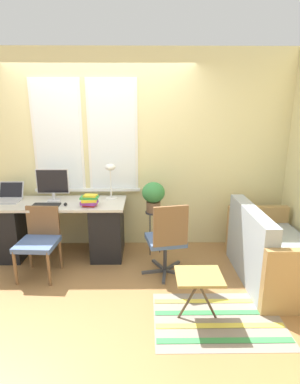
{
  "coord_description": "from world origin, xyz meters",
  "views": [
    {
      "loc": [
        0.61,
        -3.42,
        1.91
      ],
      "look_at": [
        0.65,
        0.16,
        0.93
      ],
      "focal_mm": 28.0,
      "sensor_mm": 36.0,
      "label": 1
    }
  ],
  "objects_px": {
    "mouse": "(65,204)",
    "plant_stand": "(153,218)",
    "desk_lamp": "(110,173)",
    "folding_stool": "(199,279)",
    "laptop": "(9,197)",
    "monitor": "(53,184)",
    "office_chair_swivel": "(167,239)",
    "book_stack": "(89,200)",
    "couch_loveseat": "(272,255)",
    "keyboard": "(46,205)",
    "potted_plant": "(153,195)",
    "desk_chair_wooden": "(39,239)"
  },
  "relations": [
    {
      "from": "mouse",
      "to": "office_chair_swivel",
      "type": "relative_size",
      "value": 0.08
    },
    {
      "from": "desk_lamp",
      "to": "monitor",
      "type": "bearing_deg",
      "value": -173.17
    },
    {
      "from": "keyboard",
      "to": "folding_stool",
      "type": "xyz_separation_m",
      "value": [
        1.74,
        -1.17,
        -0.35
      ]
    },
    {
      "from": "potted_plant",
      "to": "desk_lamp",
      "type": "bearing_deg",
      "value": 169.57
    },
    {
      "from": "couch_loveseat",
      "to": "plant_stand",
      "type": "distance_m",
      "value": 1.53
    },
    {
      "from": "laptop",
      "to": "folding_stool",
      "type": "height_order",
      "value": "laptop"
    },
    {
      "from": "monitor",
      "to": "keyboard",
      "type": "height_order",
      "value": "monitor"
    },
    {
      "from": "laptop",
      "to": "book_stack",
      "type": "distance_m",
      "value": 1.14
    },
    {
      "from": "laptop",
      "to": "office_chair_swivel",
      "type": "relative_size",
      "value": 0.36
    },
    {
      "from": "desk_lamp",
      "to": "book_stack",
      "type": "relative_size",
      "value": 2.16
    },
    {
      "from": "book_stack",
      "to": "potted_plant",
      "type": "distance_m",
      "value": 0.83
    },
    {
      "from": "mouse",
      "to": "laptop",
      "type": "bearing_deg",
      "value": 164.96
    },
    {
      "from": "potted_plant",
      "to": "folding_stool",
      "type": "height_order",
      "value": "potted_plant"
    },
    {
      "from": "monitor",
      "to": "desk_chair_wooden",
      "type": "xyz_separation_m",
      "value": [
        -0.04,
        -0.55,
        -0.54
      ]
    },
    {
      "from": "monitor",
      "to": "mouse",
      "type": "xyz_separation_m",
      "value": [
        0.2,
        -0.21,
        -0.22
      ]
    },
    {
      "from": "office_chair_swivel",
      "to": "potted_plant",
      "type": "bearing_deg",
      "value": -87.21
    },
    {
      "from": "mouse",
      "to": "couch_loveseat",
      "type": "relative_size",
      "value": 0.05
    },
    {
      "from": "mouse",
      "to": "plant_stand",
      "type": "relative_size",
      "value": 0.12
    },
    {
      "from": "desk_chair_wooden",
      "to": "office_chair_swivel",
      "type": "bearing_deg",
      "value": 1.37
    },
    {
      "from": "keyboard",
      "to": "book_stack",
      "type": "distance_m",
      "value": 0.55
    },
    {
      "from": "office_chair_swivel",
      "to": "plant_stand",
      "type": "distance_m",
      "value": 0.61
    },
    {
      "from": "laptop",
      "to": "monitor",
      "type": "distance_m",
      "value": 0.63
    },
    {
      "from": "desk_chair_wooden",
      "to": "folding_stool",
      "type": "distance_m",
      "value": 1.93
    },
    {
      "from": "mouse",
      "to": "desk_lamp",
      "type": "relative_size",
      "value": 0.15
    },
    {
      "from": "laptop",
      "to": "plant_stand",
      "type": "relative_size",
      "value": 0.54
    },
    {
      "from": "monitor",
      "to": "mouse",
      "type": "height_order",
      "value": "monitor"
    },
    {
      "from": "book_stack",
      "to": "desk_chair_wooden",
      "type": "distance_m",
      "value": 0.75
    },
    {
      "from": "laptop",
      "to": "monitor",
      "type": "relative_size",
      "value": 0.76
    },
    {
      "from": "mouse",
      "to": "potted_plant",
      "type": "relative_size",
      "value": 0.18
    },
    {
      "from": "desk_lamp",
      "to": "plant_stand",
      "type": "distance_m",
      "value": 0.84
    },
    {
      "from": "book_stack",
      "to": "plant_stand",
      "type": "height_order",
      "value": "book_stack"
    },
    {
      "from": "keyboard",
      "to": "potted_plant",
      "type": "distance_m",
      "value": 1.37
    },
    {
      "from": "laptop",
      "to": "plant_stand",
      "type": "height_order",
      "value": "laptop"
    },
    {
      "from": "laptop",
      "to": "potted_plant",
      "type": "xyz_separation_m",
      "value": [
        1.92,
        -0.03,
        0.03
      ]
    },
    {
      "from": "mouse",
      "to": "book_stack",
      "type": "xyz_separation_m",
      "value": [
        0.31,
        -0.02,
        0.06
      ]
    },
    {
      "from": "folding_stool",
      "to": "plant_stand",
      "type": "bearing_deg",
      "value": 105.9
    },
    {
      "from": "couch_loveseat",
      "to": "desk_lamp",
      "type": "bearing_deg",
      "value": 68.22
    },
    {
      "from": "mouse",
      "to": "desk_lamp",
      "type": "bearing_deg",
      "value": 28.44
    },
    {
      "from": "monitor",
      "to": "book_stack",
      "type": "height_order",
      "value": "monitor"
    },
    {
      "from": "desk_lamp",
      "to": "potted_plant",
      "type": "xyz_separation_m",
      "value": [
        0.57,
        -0.1,
        -0.28
      ]
    },
    {
      "from": "mouse",
      "to": "desk_chair_wooden",
      "type": "bearing_deg",
      "value": -125.03
    },
    {
      "from": "laptop",
      "to": "couch_loveseat",
      "type": "bearing_deg",
      "value": -11.94
    },
    {
      "from": "keyboard",
      "to": "office_chair_swivel",
      "type": "height_order",
      "value": "office_chair_swivel"
    },
    {
      "from": "monitor",
      "to": "desk_chair_wooden",
      "type": "height_order",
      "value": "monitor"
    },
    {
      "from": "laptop",
      "to": "plant_stand",
      "type": "distance_m",
      "value": 1.94
    },
    {
      "from": "desk_lamp",
      "to": "folding_stool",
      "type": "distance_m",
      "value": 1.89
    },
    {
      "from": "desk_lamp",
      "to": "mouse",
      "type": "bearing_deg",
      "value": -151.56
    },
    {
      "from": "plant_stand",
      "to": "folding_stool",
      "type": "bearing_deg",
      "value": -74.1
    },
    {
      "from": "couch_loveseat",
      "to": "folding_stool",
      "type": "height_order",
      "value": "couch_loveseat"
    },
    {
      "from": "laptop",
      "to": "monitor",
      "type": "xyz_separation_m",
      "value": [
        0.6,
        -0.01,
        0.18
      ]
    }
  ]
}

